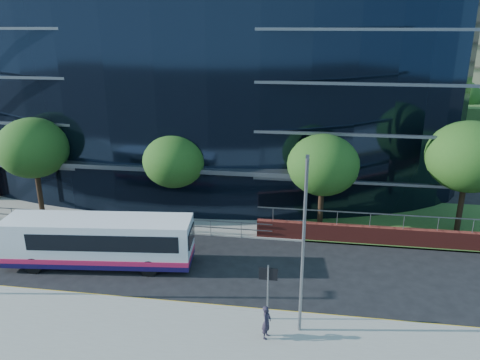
% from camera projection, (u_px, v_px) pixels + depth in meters
% --- Properties ---
extents(ground, '(200.00, 200.00, 0.00)m').
position_uv_depth(ground, '(182.00, 295.00, 23.91)').
color(ground, black).
rests_on(ground, ground).
extents(pavement_near, '(80.00, 8.00, 0.15)m').
position_uv_depth(pavement_near, '(150.00, 360.00, 19.20)').
color(pavement_near, gray).
rests_on(pavement_near, ground).
extents(kerb, '(80.00, 0.25, 0.16)m').
position_uv_depth(kerb, '(177.00, 304.00, 22.95)').
color(kerb, gray).
rests_on(kerb, ground).
extents(yellow_line_outer, '(80.00, 0.08, 0.01)m').
position_uv_depth(yellow_line_outer, '(178.00, 303.00, 23.16)').
color(yellow_line_outer, gold).
rests_on(yellow_line_outer, ground).
extents(yellow_line_inner, '(80.00, 0.08, 0.01)m').
position_uv_depth(yellow_line_inner, '(179.00, 302.00, 23.30)').
color(yellow_line_inner, gold).
rests_on(yellow_line_inner, ground).
extents(far_forecourt, '(50.00, 8.00, 0.10)m').
position_uv_depth(far_forecourt, '(144.00, 207.00, 35.03)').
color(far_forecourt, gray).
rests_on(far_forecourt, ground).
extents(glass_office, '(44.00, 23.10, 16.00)m').
position_uv_depth(glass_office, '(197.00, 84.00, 41.40)').
color(glass_office, black).
rests_on(glass_office, ground).
extents(guard_railings, '(24.00, 0.05, 1.10)m').
position_uv_depth(guard_railings, '(94.00, 217.00, 31.33)').
color(guard_railings, slate).
rests_on(guard_railings, ground).
extents(street_sign, '(0.85, 0.09, 2.80)m').
position_uv_depth(street_sign, '(268.00, 281.00, 21.09)').
color(street_sign, slate).
rests_on(street_sign, pavement_near).
extents(tree_far_a, '(4.95, 4.95, 6.98)m').
position_uv_depth(tree_far_a, '(33.00, 148.00, 32.60)').
color(tree_far_a, black).
rests_on(tree_far_a, ground).
extents(tree_far_b, '(4.29, 4.29, 6.05)m').
position_uv_depth(tree_far_b, '(174.00, 161.00, 31.86)').
color(tree_far_b, black).
rests_on(tree_far_b, ground).
extents(tree_far_c, '(4.62, 4.62, 6.51)m').
position_uv_depth(tree_far_c, '(323.00, 165.00, 29.87)').
color(tree_far_c, black).
rests_on(tree_far_c, ground).
extents(tree_far_d, '(5.28, 5.28, 7.44)m').
position_uv_depth(tree_far_d, '(469.00, 157.00, 29.33)').
color(tree_far_d, black).
rests_on(tree_far_d, ground).
extents(tree_dist_e, '(4.62, 4.62, 6.51)m').
position_uv_depth(tree_dist_e, '(461.00, 97.00, 56.48)').
color(tree_dist_e, black).
rests_on(tree_dist_e, ground).
extents(streetlight_east, '(0.15, 0.77, 8.00)m').
position_uv_depth(streetlight_east, '(303.00, 243.00, 19.59)').
color(streetlight_east, slate).
rests_on(streetlight_east, pavement_near).
extents(city_bus, '(10.72, 3.50, 2.85)m').
position_uv_depth(city_bus, '(101.00, 241.00, 26.33)').
color(city_bus, white).
rests_on(city_bus, ground).
extents(pedestrian, '(0.49, 0.64, 1.55)m').
position_uv_depth(pedestrian, '(267.00, 322.00, 20.21)').
color(pedestrian, '#221D2B').
rests_on(pedestrian, pavement_near).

